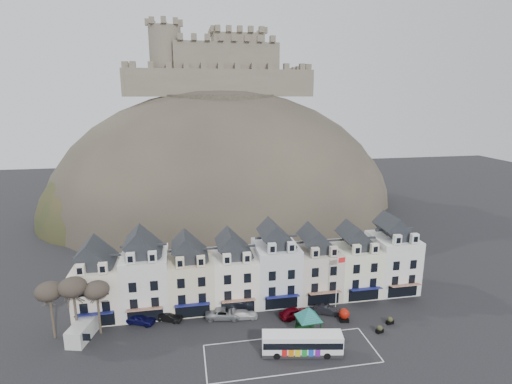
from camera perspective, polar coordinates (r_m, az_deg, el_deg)
ground at (r=54.31m, az=3.18°, el=-23.02°), size 300.00×300.00×0.00m
coach_bay_markings at (r=55.71m, az=5.01°, el=-21.99°), size 22.00×7.50×0.01m
townhouse_terrace at (r=65.12m, az=0.01°, el=-10.94°), size 54.40×9.35×11.80m
castle_hill at (r=116.39m, az=-4.20°, el=-2.46°), size 100.00×76.00×68.00m
castle at (r=118.92m, az=-5.32°, el=17.39°), size 50.20×22.20×22.00m
tree_left_far at (r=61.41m, az=-27.47°, el=-12.54°), size 3.61×3.61×8.24m
tree_left_mid at (r=60.44m, az=-24.73°, el=-12.30°), size 3.78×3.78×8.64m
tree_left_near at (r=60.04m, az=-21.82°, el=-12.91°), size 3.43×3.43×7.84m
bus at (r=54.92m, az=6.59°, el=-20.59°), size 10.50×4.15×2.89m
bus_shelter at (r=57.99m, az=7.53°, el=-16.79°), size 6.38×6.38×4.06m
red_buoy at (r=62.76m, az=12.48°, el=-16.75°), size 1.55×1.55×1.92m
flagpole at (r=62.98m, az=11.56°, el=-12.27°), size 1.30×0.28×9.06m
white_van at (r=62.18m, az=-23.59°, el=-17.75°), size 3.48×5.57×2.36m
planter_west at (r=61.58m, az=17.25°, el=-18.22°), size 1.18×0.79×1.08m
planter_east at (r=64.00m, az=18.60°, el=-17.01°), size 1.16×0.77×1.10m
car_navy at (r=63.22m, az=-16.24°, el=-16.98°), size 4.83×3.51×1.53m
car_black at (r=62.94m, az=-12.37°, el=-16.98°), size 4.26×2.98×1.33m
car_silver at (r=62.38m, az=-4.59°, el=-16.88°), size 5.77×3.40×1.53m
car_white at (r=62.23m, az=-1.84°, el=-17.07°), size 4.42×2.06×1.25m
car_maroon at (r=62.58m, az=5.52°, el=-16.76°), size 4.95×2.88×1.58m
car_charcoal at (r=64.12m, az=10.18°, el=-16.25°), size 4.29×2.95×1.34m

